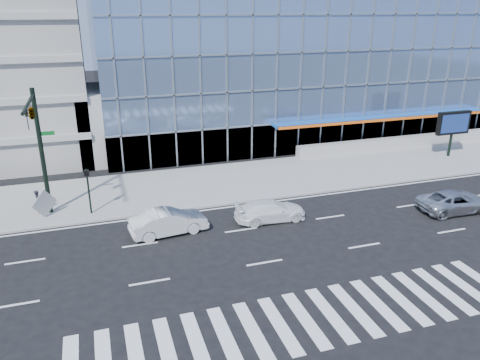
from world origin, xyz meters
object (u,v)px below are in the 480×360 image
Objects in this scene: marquee_sign at (453,124)px; white_sedan at (169,222)px; traffic_signal at (35,126)px; ped_signal_post at (88,185)px; silver_suv at (455,201)px; tilted_panel at (44,203)px; pedestrian at (38,201)px; white_suv at (270,211)px.

white_sedan is (-26.18, -7.09, -2.32)m from marquee_sign.
traffic_signal is 2.67× the size of ped_signal_post.
silver_suv is at bearing -128.96° from marquee_sign.
ped_signal_post is at bearing -48.73° from tilted_panel.
traffic_signal is 6.15× the size of tilted_panel.
silver_suv is at bearing -16.24° from ped_signal_post.
pedestrian is (-7.49, 5.26, 0.16)m from white_sedan.
ped_signal_post is at bearing 39.90° from white_sedan.
ped_signal_post is at bearing 8.52° from traffic_signal.
white_suv is at bearing -16.04° from traffic_signal.
tilted_panel is at bearing -154.66° from pedestrian.
tilted_panel is (0.45, -0.87, 0.16)m from pedestrian.
marquee_sign is at bearing 5.71° from ped_signal_post.
ped_signal_post is 2.95m from tilted_panel.
white_suv is (-19.81, -7.21, -2.41)m from marquee_sign.
white_suv is 14.87m from pedestrian.
traffic_signal is 33.32m from marquee_sign.
silver_suv is 12.25m from white_suv.
tilted_panel is (-33.22, -2.69, -2.00)m from marquee_sign.
white_sedan reaches higher than silver_suv.
white_suv is 3.47× the size of tilted_panel.
silver_suv is (25.19, -6.24, -5.48)m from traffic_signal.
marquee_sign reaches higher than pedestrian.
silver_suv is 3.25× the size of pedestrian.
marquee_sign is 33.79m from pedestrian.
white_sedan is at bearing -127.06° from pedestrian.
white_suv is (-12.00, 2.45, -0.03)m from silver_suv.
white_sedan is at bearing -43.07° from ped_signal_post.
traffic_signal is at bearing 75.30° from white_suv.
ped_signal_post is 30.67m from marquee_sign.
marquee_sign is (30.50, 3.05, 0.93)m from ped_signal_post.
ped_signal_post reaches higher than white_suv.
white_sedan is 8.31m from tilted_panel.
marquee_sign is 2.63× the size of pedestrian.
pedestrian is (-3.17, 1.23, -1.23)m from ped_signal_post.
ped_signal_post is 23.68m from silver_suv.
traffic_signal reaches higher than marquee_sign.
white_suv is 2.97× the size of pedestrian.
traffic_signal reaches higher than pedestrian.
traffic_signal reaches higher than ped_signal_post.
traffic_signal is 5.16m from tilted_panel.
ped_signal_post reaches higher than pedestrian.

